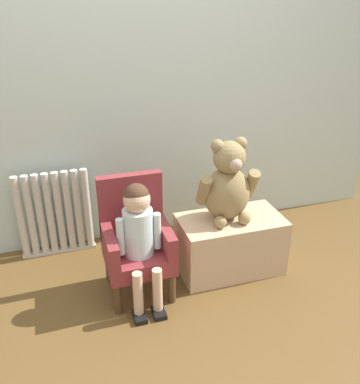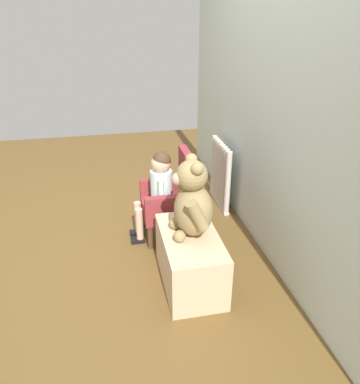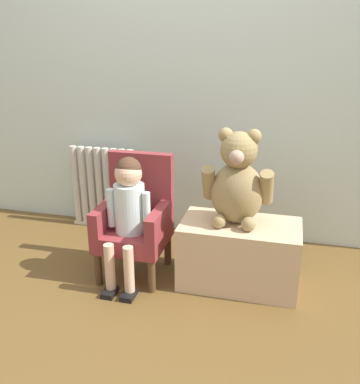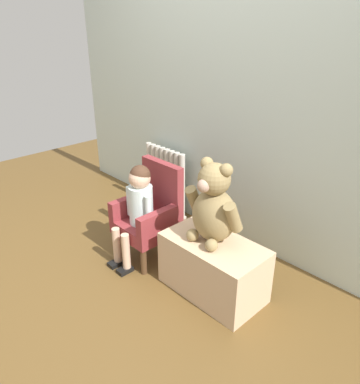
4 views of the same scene
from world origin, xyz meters
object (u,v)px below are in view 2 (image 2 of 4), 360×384
at_px(child_figure, 158,183).
at_px(low_bench, 190,259).
at_px(child_armchair, 173,198).
at_px(radiator, 220,174).
at_px(large_teddy_bear, 192,202).

bearing_deg(child_figure, low_bench, 10.38).
xyz_separation_m(child_armchair, child_figure, (-0.00, -0.11, 0.14)).
height_order(child_figure, low_bench, child_figure).
height_order(radiator, child_armchair, child_armchair).
xyz_separation_m(radiator, child_figure, (0.44, -0.64, 0.18)).
relative_size(radiator, low_bench, 0.92).
bearing_deg(child_figure, child_armchair, 90.00).
relative_size(radiator, child_figure, 0.82).
relative_size(radiator, child_armchair, 0.85).
height_order(radiator, child_figure, child_figure).
bearing_deg(radiator, child_armchair, -50.13).
distance_m(radiator, large_teddy_bear, 1.19).
bearing_deg(large_teddy_bear, low_bench, -28.20).
xyz_separation_m(radiator, low_bench, (1.05, -0.53, -0.11)).
relative_size(radiator, large_teddy_bear, 1.15).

